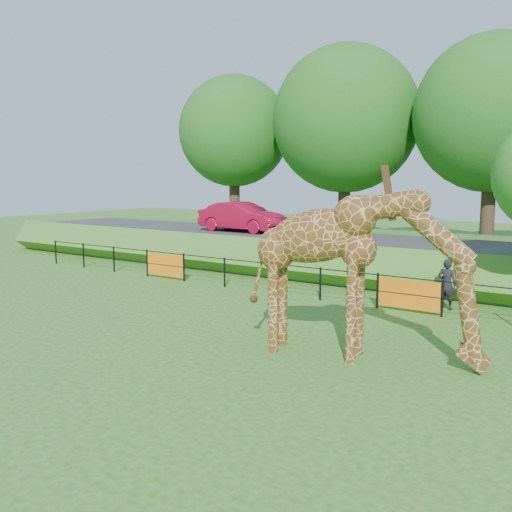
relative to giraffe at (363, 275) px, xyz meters
The scene contains 9 objects.
ground 5.18m from the giraffe, 139.87° to the right, with size 90.00×90.00×0.00m, color #235B16.
giraffe is the anchor object (origin of this frame).
perimeter_fence 6.28m from the giraffe, 126.94° to the left, with size 28.07×0.10×1.10m, color black, non-canonical shape.
embankment 12.99m from the giraffe, 106.54° to the left, with size 40.00×9.00×1.30m, color #235B16.
road 11.52m from the giraffe, 108.67° to the left, with size 40.00×5.00×0.12m, color #2E2E31.
car_blue 15.90m from the giraffe, 133.86° to the left, with size 1.54×3.84×1.31m, color #12379A.
car_red 15.33m from the giraffe, 136.23° to the left, with size 1.50×4.31×1.42m, color red.
visitor 6.07m from the giraffe, 88.80° to the left, with size 0.57×0.38×1.57m, color black.
bg_tree_line 19.70m from the giraffe, 95.41° to the left, with size 37.30×8.80×11.82m.
Camera 1 is at (8.76, -8.41, 4.07)m, focal length 40.00 mm.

